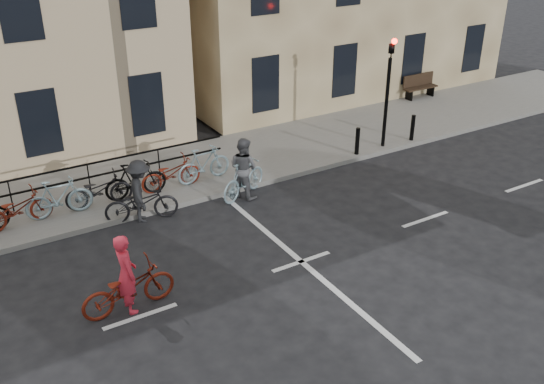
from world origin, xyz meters
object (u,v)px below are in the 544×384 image
bench (419,85)px  cyclist_grey (244,173)px  cyclist_dark (141,197)px  traffic_light (389,79)px  cyclist_pink (128,285)px

bench → cyclist_grey: bearing=-159.2°
bench → cyclist_dark: (-13.50, -3.83, 0.00)m
traffic_light → bench: (4.80, 3.39, -1.78)m
traffic_light → cyclist_pink: size_ratio=1.92×
traffic_light → cyclist_pink: 11.18m
traffic_light → cyclist_grey: bearing=-174.0°
bench → cyclist_dark: 14.03m
cyclist_grey → traffic_light: bearing=-108.2°
traffic_light → cyclist_dark: bearing=-177.1°
cyclist_pink → cyclist_grey: size_ratio=1.07×
traffic_light → cyclist_grey: size_ratio=2.06×
bench → cyclist_pink: 16.79m
bench → cyclist_dark: cyclist_dark is taller
bench → cyclist_dark: size_ratio=0.79×
traffic_light → cyclist_dark: traffic_light is taller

